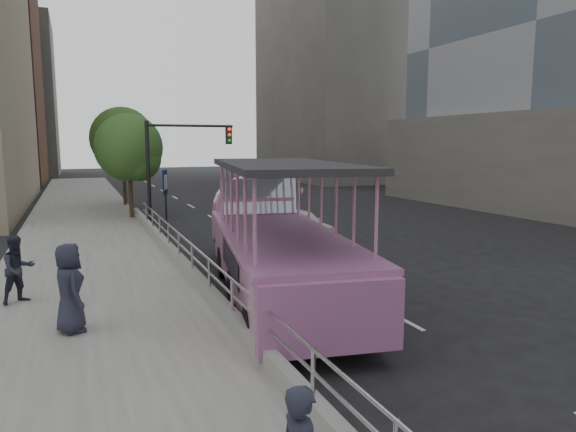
# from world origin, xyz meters

# --- Properties ---
(ground) EXTENTS (160.00, 160.00, 0.00)m
(ground) POSITION_xyz_m (0.00, 0.00, 0.00)
(ground) COLOR black
(sidewalk) EXTENTS (5.50, 80.00, 0.30)m
(sidewalk) POSITION_xyz_m (-5.75, 10.00, 0.15)
(sidewalk) COLOR #A2A39D
(sidewalk) RESTS_ON ground
(kerb_wall) EXTENTS (0.24, 30.00, 0.36)m
(kerb_wall) POSITION_xyz_m (-3.12, 2.00, 0.48)
(kerb_wall) COLOR gray
(kerb_wall) RESTS_ON sidewalk
(guardrail) EXTENTS (0.07, 22.00, 0.71)m
(guardrail) POSITION_xyz_m (-3.12, 2.00, 1.14)
(guardrail) COLOR #BCBBC1
(guardrail) RESTS_ON kerb_wall
(duck_boat) EXTENTS (4.52, 11.42, 3.70)m
(duck_boat) POSITION_xyz_m (-1.00, 1.26, 1.37)
(duck_boat) COLOR black
(duck_boat) RESTS_ON ground
(car) EXTENTS (2.21, 3.98, 1.28)m
(car) POSITION_xyz_m (3.07, 8.51, 0.64)
(car) COLOR white
(car) RESTS_ON ground
(pedestrian_mid) EXTENTS (1.02, 0.96, 1.66)m
(pedestrian_mid) POSITION_xyz_m (-7.46, 1.65, 1.13)
(pedestrian_mid) COLOR #262938
(pedestrian_mid) RESTS_ON sidewalk
(pedestrian_far) EXTENTS (0.82, 1.04, 1.86)m
(pedestrian_far) POSITION_xyz_m (-6.28, -0.99, 1.23)
(pedestrian_far) COLOR #262938
(pedestrian_far) RESTS_ON sidewalk
(parking_sign) EXTENTS (0.30, 0.64, 3.07)m
(parking_sign) POSITION_xyz_m (-2.62, 9.51, 1.90)
(parking_sign) COLOR black
(parking_sign) RESTS_ON ground
(traffic_signal) EXTENTS (4.20, 0.32, 5.20)m
(traffic_signal) POSITION_xyz_m (-1.70, 12.50, 3.50)
(traffic_signal) COLOR black
(traffic_signal) RESTS_ON ground
(street_tree_near) EXTENTS (3.52, 3.52, 5.72)m
(street_tree_near) POSITION_xyz_m (-3.30, 15.93, 3.82)
(street_tree_near) COLOR #312216
(street_tree_near) RESTS_ON ground
(street_tree_far) EXTENTS (3.97, 3.97, 6.45)m
(street_tree_far) POSITION_xyz_m (-3.10, 21.93, 4.31)
(street_tree_far) COLOR #312216
(street_tree_far) RESTS_ON ground
(midrise_stone_a) EXTENTS (20.00, 20.00, 32.00)m
(midrise_stone_a) POSITION_xyz_m (26.00, 42.00, 16.00)
(midrise_stone_a) COLOR slate
(midrise_stone_a) RESTS_ON ground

